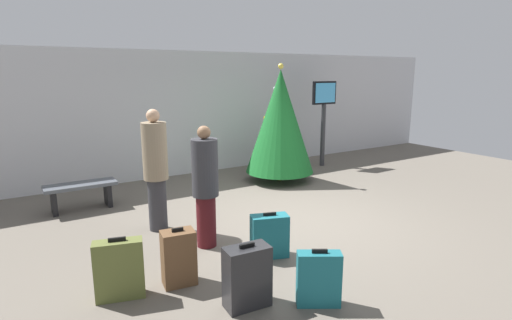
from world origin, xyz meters
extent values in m
plane|color=#665E54|center=(0.00, 0.00, 0.00)|extent=(16.00, 16.00, 0.00)
cube|color=silver|center=(0.00, 4.02, 1.45)|extent=(16.00, 0.20, 2.90)
cylinder|color=#4C3319|center=(1.24, 2.22, 0.11)|extent=(0.12, 0.12, 0.22)
cone|color=#196628|center=(1.24, 2.22, 1.35)|extent=(1.51, 1.51, 2.26)
sphere|color=#F2D84C|center=(1.24, 2.22, 2.54)|extent=(0.12, 0.12, 0.12)
sphere|color=silver|center=(1.17, 2.33, 2.06)|extent=(0.08, 0.08, 0.08)
sphere|color=red|center=(1.73, 2.30, 0.93)|extent=(0.08, 0.08, 0.08)
sphere|color=yellow|center=(1.01, 2.46, 1.42)|extent=(0.08, 0.08, 0.08)
cylinder|color=#333338|center=(3.09, 2.88, 0.81)|extent=(0.12, 0.12, 1.61)
cube|color=black|center=(3.09, 2.88, 1.90)|extent=(0.74, 0.10, 0.58)
cube|color=#4CB2F2|center=(3.09, 2.83, 1.90)|extent=(0.67, 0.03, 0.49)
cube|color=#4C5159|center=(-2.89, 2.48, 0.45)|extent=(1.20, 0.44, 0.06)
cube|color=black|center=(-3.34, 2.48, 0.21)|extent=(0.08, 0.35, 0.42)
cube|color=black|center=(-2.44, 2.48, 0.21)|extent=(0.08, 0.35, 0.42)
cylinder|color=#333338|center=(-2.04, 0.85, 0.41)|extent=(0.28, 0.28, 0.81)
cylinder|color=gray|center=(-2.04, 0.85, 1.25)|extent=(0.48, 0.48, 0.87)
sphere|color=tan|center=(-2.04, 0.85, 1.78)|extent=(0.20, 0.20, 0.20)
cylinder|color=#4C1419|center=(-1.66, -0.10, 0.37)|extent=(0.27, 0.27, 0.74)
cylinder|color=#333338|center=(-1.66, -0.10, 1.13)|extent=(0.51, 0.51, 0.79)
sphere|color=#8C6647|center=(-1.66, -0.10, 1.62)|extent=(0.18, 0.18, 0.18)
cube|color=#19606B|center=(-1.10, -0.86, 0.29)|extent=(0.54, 0.38, 0.57)
cube|color=black|center=(-1.10, -0.86, 0.59)|extent=(0.17, 0.08, 0.04)
cube|color=#59602D|center=(-3.04, -0.84, 0.33)|extent=(0.54, 0.32, 0.66)
cube|color=black|center=(-3.04, -0.84, 0.68)|extent=(0.18, 0.08, 0.04)
cube|color=brown|center=(-2.38, -0.90, 0.32)|extent=(0.40, 0.29, 0.65)
cube|color=black|center=(-2.38, -0.90, 0.67)|extent=(0.13, 0.05, 0.04)
cube|color=#232326|center=(-1.95, -1.70, 0.33)|extent=(0.49, 0.29, 0.66)
cube|color=black|center=(-1.95, -1.70, 0.68)|extent=(0.17, 0.04, 0.04)
cube|color=#19606B|center=(-1.31, -2.08, 0.29)|extent=(0.48, 0.39, 0.59)
cube|color=black|center=(-1.31, -2.08, 0.61)|extent=(0.15, 0.11, 0.04)
camera|label=1|loc=(-3.90, -4.98, 2.40)|focal=28.21mm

